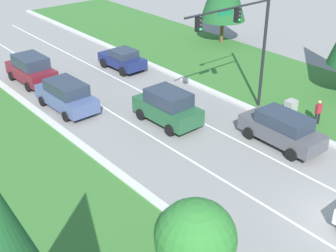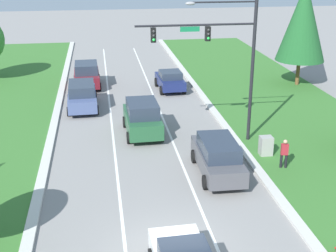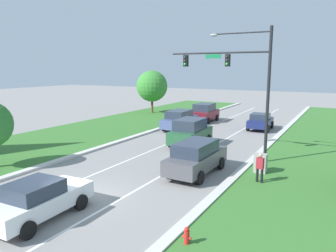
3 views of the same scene
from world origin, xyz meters
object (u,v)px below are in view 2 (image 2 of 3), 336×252
(pedestrian, at_px, (284,153))
(forest_suv, at_px, (142,118))
(slate_blue_suv, at_px, (82,95))
(conifer_far_right_tree, at_px, (303,21))
(utility_cabinet, at_px, (266,146))
(traffic_signal_mast, at_px, (222,50))
(burgundy_suv, at_px, (87,75))
(navy_sedan, at_px, (170,80))
(graphite_suv, at_px, (218,156))

(pedestrian, bearing_deg, forest_suv, -30.86)
(slate_blue_suv, bearing_deg, conifer_far_right_tree, 9.68)
(utility_cabinet, xyz_separation_m, pedestrian, (0.37, -1.77, 0.35))
(traffic_signal_mast, bearing_deg, pedestrian, -59.01)
(burgundy_suv, xyz_separation_m, conifer_far_right_tree, (18.07, -2.19, 4.43))
(forest_suv, bearing_deg, burgundy_suv, 105.93)
(navy_sedan, distance_m, pedestrian, 16.29)
(graphite_suv, relative_size, utility_cabinet, 4.30)
(traffic_signal_mast, bearing_deg, burgundy_suv, 120.56)
(traffic_signal_mast, relative_size, slate_blue_suv, 1.72)
(traffic_signal_mast, distance_m, slate_blue_suv, 12.40)
(graphite_suv, bearing_deg, conifer_far_right_tree, 56.03)
(forest_suv, distance_m, navy_sedan, 10.22)
(forest_suv, xyz_separation_m, conifer_far_right_tree, (14.44, 9.53, 4.39))
(traffic_signal_mast, xyz_separation_m, pedestrian, (2.50, -4.16, -4.78))
(navy_sedan, bearing_deg, utility_cabinet, -78.88)
(forest_suv, relative_size, slate_blue_suv, 0.91)
(slate_blue_suv, bearing_deg, forest_suv, -57.91)
(forest_suv, relative_size, utility_cabinet, 3.92)
(conifer_far_right_tree, bearing_deg, pedestrian, -115.40)
(forest_suv, bearing_deg, traffic_signal_mast, -25.67)
(burgundy_suv, relative_size, graphite_suv, 0.91)
(pedestrian, bearing_deg, traffic_signal_mast, -48.31)
(forest_suv, height_order, graphite_suv, forest_suv)
(navy_sedan, bearing_deg, pedestrian, -79.04)
(traffic_signal_mast, xyz_separation_m, graphite_suv, (-1.18, -4.26, -4.70))
(pedestrian, bearing_deg, navy_sedan, -66.16)
(pedestrian, relative_size, conifer_far_right_tree, 0.19)
(traffic_signal_mast, xyz_separation_m, navy_sedan, (-1.21, 11.71, -4.86))
(graphite_suv, distance_m, utility_cabinet, 3.82)
(slate_blue_suv, bearing_deg, graphite_suv, -61.02)
(slate_blue_suv, distance_m, graphite_suv, 14.08)
(slate_blue_suv, height_order, pedestrian, slate_blue_suv)
(slate_blue_suv, bearing_deg, utility_cabinet, -46.00)
(utility_cabinet, bearing_deg, navy_sedan, 103.31)
(pedestrian, bearing_deg, graphite_suv, 12.31)
(traffic_signal_mast, bearing_deg, forest_suv, 155.64)
(utility_cabinet, xyz_separation_m, conifer_far_right_tree, (7.83, 13.94, 4.91))
(traffic_signal_mast, distance_m, conifer_far_right_tree, 15.25)
(forest_suv, xyz_separation_m, slate_blue_suv, (-3.90, 5.81, -0.10))
(slate_blue_suv, height_order, utility_cabinet, slate_blue_suv)
(burgundy_suv, relative_size, pedestrian, 2.72)
(traffic_signal_mast, relative_size, utility_cabinet, 7.40)
(forest_suv, height_order, burgundy_suv, forest_suv)
(traffic_signal_mast, bearing_deg, utility_cabinet, -48.31)
(slate_blue_suv, height_order, navy_sedan, slate_blue_suv)
(burgundy_suv, bearing_deg, pedestrian, -60.74)
(navy_sedan, bearing_deg, traffic_signal_mast, -86.30)
(utility_cabinet, bearing_deg, forest_suv, 146.24)
(slate_blue_suv, xyz_separation_m, graphite_suv, (7.20, -12.10, 0.00))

